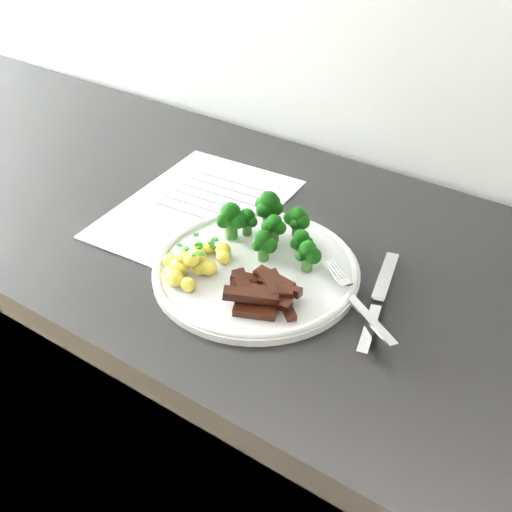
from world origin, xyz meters
TOP-DOWN VIEW (x-y plane):
  - counter at (0.08, 1.68)m, footprint 2.34×0.58m
  - recipe_paper at (-0.18, 1.70)m, footprint 0.24×0.33m
  - plate at (-0.01, 1.61)m, footprint 0.28×0.28m
  - broccoli at (-0.03, 1.67)m, footprint 0.17×0.10m
  - potatoes at (-0.08, 1.56)m, footprint 0.08×0.11m
  - beef_strips at (0.03, 1.57)m, footprint 0.12×0.10m
  - fork at (0.14, 1.62)m, footprint 0.15×0.11m
  - knife at (0.16, 1.63)m, footprint 0.06×0.20m

SIDE VIEW (x-z plane):
  - counter at x=0.08m, z-range 0.00..0.88m
  - recipe_paper at x=-0.18m, z-range 0.88..0.88m
  - plate at x=-0.01m, z-range 0.88..0.89m
  - knife at x=0.16m, z-range 0.87..0.90m
  - fork at x=0.14m, z-range 0.89..0.90m
  - beef_strips at x=0.03m, z-range 0.88..0.91m
  - potatoes at x=-0.08m, z-range 0.88..0.92m
  - broccoli at x=-0.03m, z-range 0.89..0.95m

